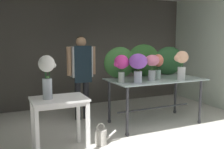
% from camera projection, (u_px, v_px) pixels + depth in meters
% --- Properties ---
extents(ground_plane, '(7.71, 7.71, 0.00)m').
position_uv_depth(ground_plane, '(125.00, 123.00, 4.77)').
color(ground_plane, silver).
extents(wall_back, '(5.05, 0.12, 2.63)m').
position_uv_depth(wall_back, '(93.00, 50.00, 6.16)').
color(wall_back, '#4C4742').
rests_on(wall_back, ground).
extents(display_table_glass, '(1.75, 0.94, 0.86)m').
position_uv_depth(display_table_glass, '(155.00, 86.00, 4.69)').
color(display_table_glass, silver).
rests_on(display_table_glass, ground).
extents(side_table_white, '(0.75, 0.54, 0.79)m').
position_uv_depth(side_table_white, '(59.00, 106.00, 3.46)').
color(side_table_white, white).
rests_on(side_table_white, ground).
extents(florist, '(0.58, 0.24, 1.65)m').
position_uv_depth(florist, '(82.00, 69.00, 4.90)').
color(florist, '#232328').
rests_on(florist, ground).
extents(foliage_backdrop, '(1.81, 0.32, 0.63)m').
position_uv_depth(foliage_backdrop, '(145.00, 61.00, 4.94)').
color(foliage_backdrop, '#387033').
rests_on(foliage_backdrop, display_table_glass).
extents(vase_crimson_hydrangea, '(0.24, 0.22, 0.36)m').
position_uv_depth(vase_crimson_hydrangea, '(138.00, 66.00, 4.67)').
color(vase_crimson_hydrangea, silver).
rests_on(vase_crimson_hydrangea, display_table_glass).
extents(vase_peach_ranunculus, '(0.28, 0.23, 0.52)m').
position_uv_depth(vase_peach_ranunculus, '(181.00, 63.00, 4.50)').
color(vase_peach_ranunculus, silver).
rests_on(vase_peach_ranunculus, display_table_glass).
extents(vase_violet_anemones, '(0.31, 0.31, 0.49)m').
position_uv_depth(vase_violet_anemones, '(138.00, 64.00, 4.18)').
color(vase_violet_anemones, silver).
rests_on(vase_violet_anemones, display_table_glass).
extents(vase_coral_dahlias, '(0.20, 0.20, 0.46)m').
position_uv_depth(vase_coral_dahlias, '(158.00, 64.00, 4.64)').
color(vase_coral_dahlias, silver).
rests_on(vase_coral_dahlias, display_table_glass).
extents(vase_rosy_snapdragons, '(0.28, 0.25, 0.46)m').
position_uv_depth(vase_rosy_snapdragons, '(152.00, 64.00, 4.41)').
color(vase_rosy_snapdragons, silver).
rests_on(vase_rosy_snapdragons, display_table_glass).
extents(vase_magenta_roses, '(0.29, 0.25, 0.47)m').
position_uv_depth(vase_magenta_roses, '(121.00, 65.00, 4.22)').
color(vase_magenta_roses, silver).
rests_on(vase_magenta_roses, display_table_glass).
extents(vase_white_roses_tall, '(0.23, 0.22, 0.59)m').
position_uv_depth(vase_white_roses_tall, '(47.00, 74.00, 3.33)').
color(vase_white_roses_tall, silver).
rests_on(vase_white_roses_tall, side_table_white).
extents(watering_can, '(0.35, 0.18, 0.34)m').
position_uv_depth(watering_can, '(101.00, 137.00, 3.79)').
color(watering_can, '#B7B2A8').
rests_on(watering_can, ground).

